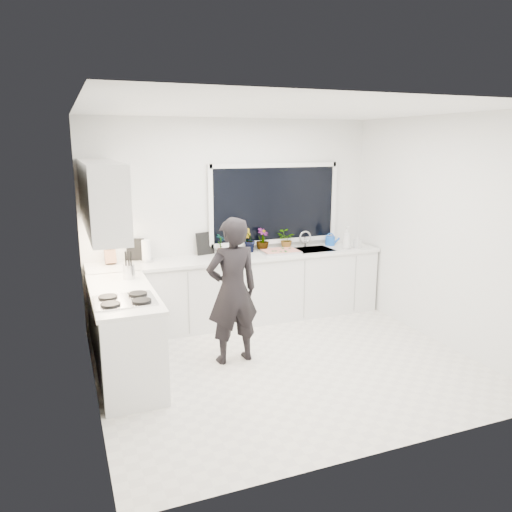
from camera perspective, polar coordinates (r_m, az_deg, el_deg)
name	(u,v)px	position (r m, az deg, el deg)	size (l,w,h in m)	color
floor	(286,364)	(5.64, 3.47, -12.25)	(4.00, 3.50, 0.02)	beige
wall_back	(233,220)	(6.82, -2.63, 4.13)	(4.00, 0.02, 2.70)	white
wall_left	(85,260)	(4.74, -18.91, -0.41)	(0.02, 3.50, 2.70)	white
wall_right	(441,231)	(6.33, 20.41, 2.65)	(0.02, 3.50, 2.70)	white
ceiling	(290,108)	(5.12, 3.90, 16.50)	(4.00, 3.50, 0.02)	white
window	(275,204)	(6.98, 2.14, 5.98)	(1.80, 0.02, 1.00)	black
base_cabinets_back	(241,290)	(6.74, -1.69, -3.92)	(3.92, 0.58, 0.88)	white
base_cabinets_left	(125,336)	(5.36, -14.74, -8.82)	(0.58, 1.60, 0.88)	white
countertop_back	(241,257)	(6.61, -1.69, -0.12)	(3.94, 0.62, 0.04)	silver
countertop_left	(122,293)	(5.21, -15.02, -4.11)	(0.62, 1.60, 0.04)	silver
upper_cabinets	(101,196)	(5.36, -17.34, 6.59)	(0.34, 2.10, 0.70)	white
sink	(311,253)	(7.04, 6.35, 0.36)	(0.58, 0.42, 0.14)	silver
faucet	(305,239)	(7.18, 5.63, 1.93)	(0.03, 0.03, 0.22)	silver
stovetop	(125,300)	(4.87, -14.79, -4.86)	(0.56, 0.48, 0.03)	black
person	(232,291)	(5.43, -2.71, -4.00)	(0.59, 0.39, 1.62)	black
pizza_tray	(280,252)	(6.79, 2.73, 0.51)	(0.51, 0.38, 0.03)	#BABBBF
pizza	(280,250)	(6.78, 2.73, 0.65)	(0.47, 0.33, 0.01)	#AC171B
watering_can	(330,241)	(7.34, 8.46, 1.72)	(0.14, 0.14, 0.13)	blue
paper_towel_roll	(146,252)	(6.39, -12.43, 0.50)	(0.11, 0.11, 0.26)	white
knife_block	(110,255)	(6.38, -16.33, 0.08)	(0.13, 0.10, 0.22)	#A57A4D
utensil_crock	(129,272)	(5.63, -14.34, -1.76)	(0.13, 0.13, 0.16)	#B7B7BB
picture_frame_large	(135,249)	(6.50, -13.64, 0.75)	(0.22, 0.02, 0.28)	black
picture_frame_small	(205,243)	(6.68, -5.85, 1.45)	(0.25, 0.02, 0.30)	black
herb_plants	(263,240)	(6.86, 0.80, 1.82)	(1.18, 0.31, 0.34)	#26662D
soap_bottles	(349,239)	(7.13, 10.58, 1.96)	(0.30, 0.14, 0.32)	#D8BF66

